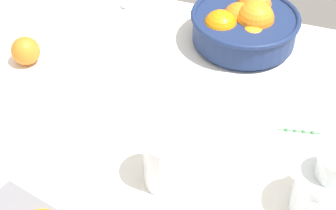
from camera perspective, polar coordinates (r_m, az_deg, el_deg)
ground_plane at (r=96.18cm, az=-1.11°, el=-4.86°), size 120.26×100.42×3.00cm
fruit_bowl at (r=117.87cm, az=8.90°, el=9.22°), size 25.61×25.61×11.79cm
juice_pitcher at (r=84.84cm, az=18.00°, el=-9.87°), size 10.81×14.30×14.87cm
juice_glass at (r=85.45cm, az=-0.06°, el=-6.77°), size 8.47×8.47×10.72cm
loose_orange_2 at (r=115.88cm, az=-16.30°, el=6.10°), size 6.55×6.55×6.55cm
herb_sprig_0 at (r=100.06cm, az=15.13°, el=-2.92°), size 8.47×1.92×0.96cm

